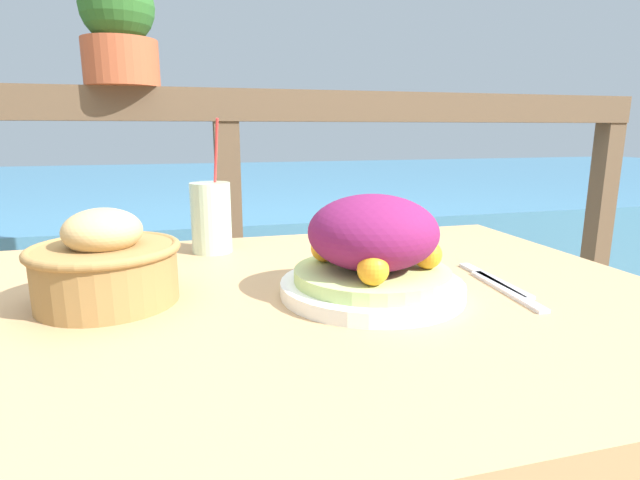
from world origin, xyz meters
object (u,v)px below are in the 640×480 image
Objects in this scene: bread_basket at (106,264)px; potted_plant at (119,29)px; drink_glass at (211,217)px; salad_plate at (373,253)px.

potted_plant is (-0.04, 0.81, 0.43)m from bread_basket.
drink_glass is at bearing -71.19° from potted_plant.
potted_plant is at bearing 108.81° from drink_glass.
salad_plate is at bearing -57.68° from drink_glass.
salad_plate is 1.04m from potted_plant.
drink_glass is 0.72m from potted_plant.
drink_glass is 1.28× the size of bread_basket.
bread_basket is at bearing 169.87° from salad_plate.
salad_plate is 0.37m from drink_glass.
potted_plant is (-0.39, 0.87, 0.42)m from salad_plate.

